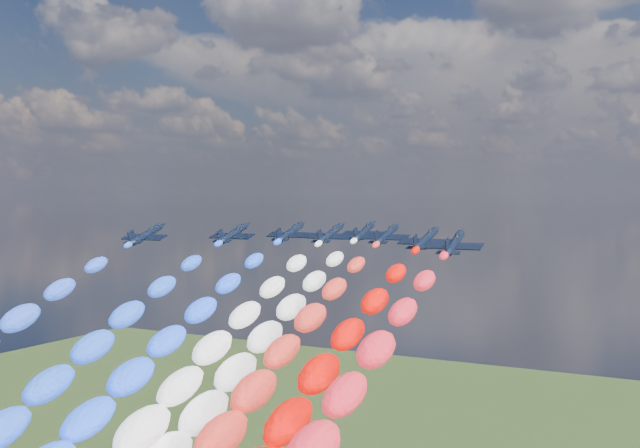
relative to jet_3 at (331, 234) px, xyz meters
The scene contains 8 objects.
jet_0 32.12m from the jet_3, 146.64° to the right, with size 8.32×11.16×2.46m, color black, non-canonical shape.
jet_1 17.26m from the jet_3, 153.33° to the right, with size 8.32×11.16×2.46m, color black, non-canonical shape.
jet_2 8.70m from the jet_3, behind, with size 8.32×11.16×2.46m, color black, non-canonical shape.
jet_3 is the anchor object (origin of this frame).
jet_4 10.32m from the jet_3, 79.46° to the left, with size 8.32×11.16×2.46m, color black, non-canonical shape.
jet_5 10.04m from the jet_3, 12.90° to the left, with size 8.32×11.16×2.46m, color black, non-canonical shape.
jet_6 21.81m from the jet_3, 19.57° to the right, with size 8.32×11.16×2.46m, color black, non-canonical shape.
jet_7 31.09m from the jet_3, 27.58° to the right, with size 8.32×11.16×2.46m, color black, non-canonical shape.
Camera 1 is at (62.87, -114.70, 114.49)m, focal length 44.82 mm.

